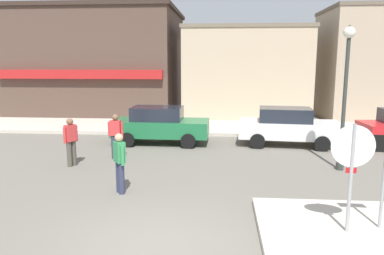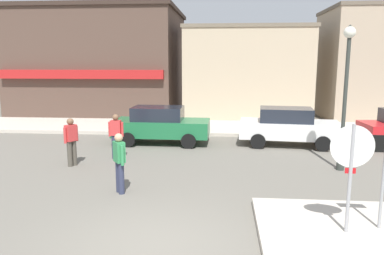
% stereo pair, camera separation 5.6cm
% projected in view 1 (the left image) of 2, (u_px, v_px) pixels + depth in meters
% --- Properties ---
extents(ground_plane, '(160.00, 160.00, 0.00)m').
position_uv_depth(ground_plane, '(158.00, 248.00, 7.03)').
color(ground_plane, '#6B665B').
extents(kerb_far, '(80.00, 4.00, 0.15)m').
position_uv_depth(kerb_far, '(199.00, 127.00, 19.35)').
color(kerb_far, beige).
rests_on(kerb_far, ground).
extents(stop_sign, '(0.82, 0.07, 2.30)m').
position_uv_depth(stop_sign, '(352.00, 164.00, 7.14)').
color(stop_sign, '#9E9EA3').
rests_on(stop_sign, ground).
extents(one_way_sign, '(0.60, 0.06, 2.10)m').
position_uv_depth(one_way_sign, '(384.00, 171.00, 7.35)').
color(one_way_sign, '#9E9EA3').
rests_on(one_way_sign, ground).
extents(lamp_post, '(0.36, 0.36, 4.54)m').
position_uv_depth(lamp_post, '(346.00, 77.00, 11.54)').
color(lamp_post, '#333833').
rests_on(lamp_post, ground).
extents(parked_car_nearest, '(4.03, 1.93, 1.56)m').
position_uv_depth(parked_car_nearest, '(160.00, 124.00, 15.79)').
color(parked_car_nearest, '#1E6B3D').
rests_on(parked_car_nearest, ground).
extents(parked_car_second, '(4.15, 2.17, 1.56)m').
position_uv_depth(parked_car_second, '(287.00, 126.00, 15.43)').
color(parked_car_second, white).
rests_on(parked_car_second, ground).
extents(pedestrian_crossing_near, '(0.37, 0.52, 1.61)m').
position_uv_depth(pedestrian_crossing_near, '(71.00, 141.00, 12.34)').
color(pedestrian_crossing_near, '#4C473D').
rests_on(pedestrian_crossing_near, ground).
extents(pedestrian_crossing_far, '(0.40, 0.50, 1.61)m').
position_uv_depth(pedestrian_crossing_far, '(120.00, 161.00, 9.80)').
color(pedestrian_crossing_far, '#2D334C').
rests_on(pedestrian_crossing_far, ground).
extents(pedestrian_kerb_side, '(0.55, 0.23, 1.61)m').
position_uv_depth(pedestrian_kerb_side, '(116.00, 135.00, 13.27)').
color(pedestrian_kerb_side, '#2D334C').
rests_on(pedestrian_kerb_side, ground).
extents(building_corner_shop, '(10.39, 8.80, 6.75)m').
position_uv_depth(building_corner_shop, '(103.00, 62.00, 25.35)').
color(building_corner_shop, brown).
rests_on(building_corner_shop, ground).
extents(building_storefront_left_near, '(7.45, 5.38, 5.45)m').
position_uv_depth(building_storefront_left_near, '(244.00, 73.00, 23.06)').
color(building_storefront_left_near, tan).
rests_on(building_storefront_left_near, ground).
extents(building_storefront_left_mid, '(5.86, 5.39, 6.51)m').
position_uv_depth(building_storefront_left_mid, '(373.00, 64.00, 22.39)').
color(building_storefront_left_mid, tan).
rests_on(building_storefront_left_mid, ground).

